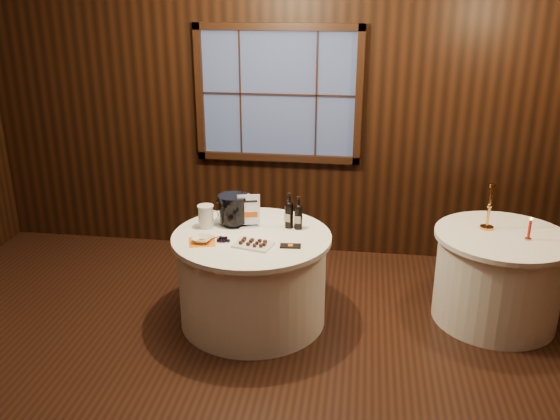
% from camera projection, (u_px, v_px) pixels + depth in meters
% --- Properties ---
extents(ground, '(6.00, 6.00, 0.00)m').
position_uv_depth(ground, '(226.00, 394.00, 4.08)').
color(ground, black).
rests_on(ground, ground).
extents(back_wall, '(6.00, 0.10, 3.00)m').
position_uv_depth(back_wall, '(278.00, 105.00, 5.84)').
color(back_wall, black).
rests_on(back_wall, ground).
extents(main_table, '(1.28, 1.28, 0.77)m').
position_uv_depth(main_table, '(252.00, 278.00, 4.87)').
color(main_table, white).
rests_on(main_table, ground).
extents(side_table, '(1.08, 1.08, 0.77)m').
position_uv_depth(side_table, '(498.00, 277.00, 4.88)').
color(side_table, white).
rests_on(side_table, ground).
extents(sign_stand, '(0.18, 0.12, 0.29)m').
position_uv_depth(sign_stand, '(249.00, 216.00, 4.86)').
color(sign_stand, '#BCBCC3').
rests_on(sign_stand, main_table).
extents(port_bottle_left, '(0.07, 0.08, 0.30)m').
position_uv_depth(port_bottle_left, '(289.00, 213.00, 4.84)').
color(port_bottle_left, black).
rests_on(port_bottle_left, main_table).
extents(port_bottle_right, '(0.07, 0.07, 0.28)m').
position_uv_depth(port_bottle_right, '(298.00, 215.00, 4.82)').
color(port_bottle_right, black).
rests_on(port_bottle_right, main_table).
extents(ice_bucket, '(0.25, 0.25, 0.26)m').
position_uv_depth(ice_bucket, '(233.00, 209.00, 4.90)').
color(ice_bucket, black).
rests_on(ice_bucket, main_table).
extents(chocolate_plate, '(0.33, 0.26, 0.04)m').
position_uv_depth(chocolate_plate, '(253.00, 244.00, 4.53)').
color(chocolate_plate, white).
rests_on(chocolate_plate, main_table).
extents(chocolate_box, '(0.17, 0.09, 0.01)m').
position_uv_depth(chocolate_box, '(290.00, 246.00, 4.52)').
color(chocolate_box, black).
rests_on(chocolate_box, main_table).
extents(grape_bunch, '(0.17, 0.08, 0.04)m').
position_uv_depth(grape_bunch, '(223.00, 239.00, 4.61)').
color(grape_bunch, black).
rests_on(grape_bunch, main_table).
extents(glass_pitcher, '(0.18, 0.13, 0.19)m').
position_uv_depth(glass_pitcher, '(206.00, 216.00, 4.85)').
color(glass_pitcher, silver).
rests_on(glass_pitcher, main_table).
extents(orange_napkin, '(0.25, 0.25, 0.00)m').
position_uv_depth(orange_napkin, '(202.00, 242.00, 4.60)').
color(orange_napkin, orange).
rests_on(orange_napkin, main_table).
extents(cracker_bowl, '(0.16, 0.16, 0.04)m').
position_uv_depth(cracker_bowl, '(202.00, 239.00, 4.60)').
color(cracker_bowl, white).
rests_on(cracker_bowl, orange_napkin).
extents(brass_candlestick, '(0.11, 0.11, 0.39)m').
position_uv_depth(brass_candlestick, '(489.00, 213.00, 4.81)').
color(brass_candlestick, '#C7873E').
rests_on(brass_candlestick, side_table).
extents(red_candle, '(0.05, 0.05, 0.19)m').
position_uv_depth(red_candle, '(529.00, 231.00, 4.62)').
color(red_candle, '#C7873E').
rests_on(red_candle, side_table).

